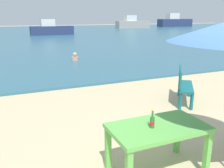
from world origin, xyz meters
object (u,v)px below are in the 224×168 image
(beer_bottle_amber, at_px, (152,121))
(boat_tanker, at_px, (175,22))
(picnic_table_green, at_px, (158,133))
(boat_ferry, at_px, (51,29))
(boat_barge, at_px, (132,24))
(bench_teal_center, at_px, (183,83))
(swimmer_person, at_px, (75,57))

(beer_bottle_amber, height_order, boat_tanker, boat_tanker)
(boat_tanker, bearing_deg, picnic_table_green, -127.39)
(boat_ferry, bearing_deg, boat_barge, 32.71)
(bench_teal_center, relative_size, boat_ferry, 0.24)
(beer_bottle_amber, bearing_deg, swimmer_person, 81.59)
(bench_teal_center, bearing_deg, boat_tanker, 53.16)
(swimmer_person, bearing_deg, boat_ferry, 83.76)
(picnic_table_green, xyz_separation_m, boat_tanker, (30.78, 40.28, 0.40))
(picnic_table_green, height_order, bench_teal_center, bench_teal_center)
(beer_bottle_amber, bearing_deg, bench_teal_center, 43.61)
(boat_barge, xyz_separation_m, boat_ferry, (-16.33, -10.49, -0.17))
(boat_ferry, bearing_deg, bench_teal_center, -91.96)
(bench_teal_center, height_order, boat_ferry, boat_ferry)
(picnic_table_green, bearing_deg, boat_tanker, 52.61)
(beer_bottle_amber, height_order, swimmer_person, beer_bottle_amber)
(beer_bottle_amber, distance_m, boat_ferry, 27.44)
(picnic_table_green, distance_m, boat_barge, 42.48)
(beer_bottle_amber, xyz_separation_m, swimmer_person, (1.39, 9.43, -0.61))
(bench_teal_center, distance_m, swimmer_person, 7.14)
(boat_ferry, bearing_deg, picnic_table_green, -96.76)
(swimmer_person, xyz_separation_m, boat_ferry, (1.95, 17.81, 0.49))
(picnic_table_green, bearing_deg, boat_ferry, 83.24)
(beer_bottle_amber, height_order, boat_ferry, boat_ferry)
(boat_barge, bearing_deg, swimmer_person, -122.86)
(swimmer_person, bearing_deg, beer_bottle_amber, -98.41)
(picnic_table_green, relative_size, beer_bottle_amber, 5.28)
(swimmer_person, bearing_deg, boat_tanker, 46.30)
(bench_teal_center, height_order, boat_barge, boat_barge)
(boat_tanker, bearing_deg, boat_ferry, -154.65)
(beer_bottle_amber, relative_size, bench_teal_center, 0.23)
(bench_teal_center, xyz_separation_m, boat_ferry, (0.85, 24.87, 0.19))
(boat_barge, distance_m, boat_ferry, 19.41)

